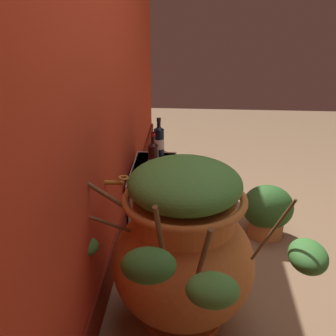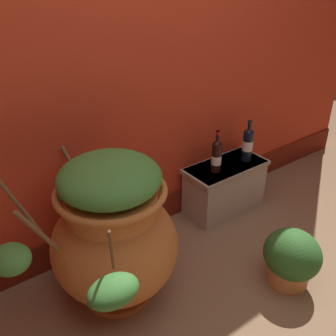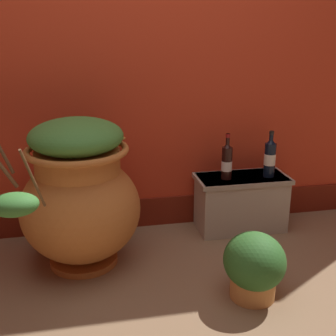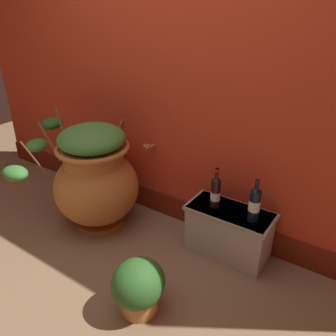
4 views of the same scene
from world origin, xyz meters
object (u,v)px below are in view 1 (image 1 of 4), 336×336
(terracotta_urn, at_px, (183,248))
(wine_bottle_middle, at_px, (153,158))
(potted_shrub, at_px, (267,211))
(wine_bottle_left, at_px, (159,141))

(terracotta_urn, relative_size, wine_bottle_middle, 3.83)
(terracotta_urn, bearing_deg, potted_shrub, -31.71)
(wine_bottle_left, xyz_separation_m, wine_bottle_middle, (-0.29, 0.01, -0.01))
(wine_bottle_middle, distance_m, potted_shrub, 0.85)
(terracotta_urn, relative_size, potted_shrub, 3.28)
(terracotta_urn, xyz_separation_m, wine_bottle_middle, (0.97, 0.24, 0.06))
(potted_shrub, bearing_deg, wine_bottle_middle, 82.77)
(terracotta_urn, xyz_separation_m, wine_bottle_left, (1.26, 0.22, 0.07))
(terracotta_urn, distance_m, wine_bottle_middle, 1.00)
(wine_bottle_left, bearing_deg, wine_bottle_middle, 177.56)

